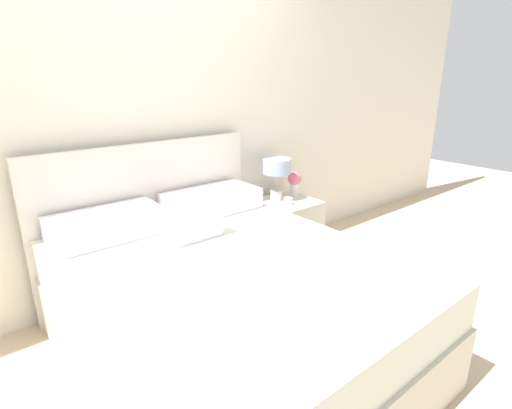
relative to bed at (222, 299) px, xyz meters
name	(u,v)px	position (x,y,z in m)	size (l,w,h in m)	color
ground_plane	(155,286)	(0.00, 0.89, -0.32)	(12.00, 12.00, 0.00)	#CCB28E
wall_back	(134,107)	(0.00, 0.96, 0.98)	(8.00, 0.06, 2.60)	silver
bed	(222,299)	(0.00, 0.00, 0.00)	(1.56, 1.93, 1.07)	beige
nightstand	(284,230)	(1.08, 0.65, -0.06)	(0.50, 0.48, 0.50)	silver
table_lamp	(277,169)	(1.06, 0.73, 0.45)	(0.23, 0.23, 0.35)	white
flower_vase	(295,181)	(1.26, 0.72, 0.31)	(0.12, 0.12, 0.21)	white
teacup	(288,202)	(1.04, 0.56, 0.21)	(0.11, 0.11, 0.06)	white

